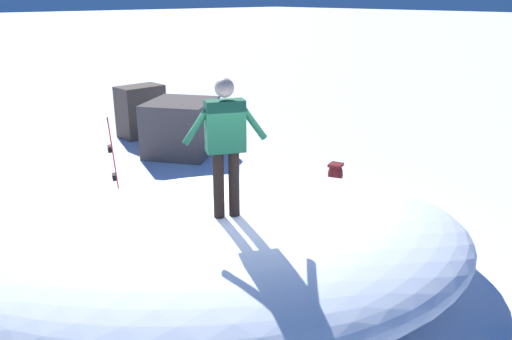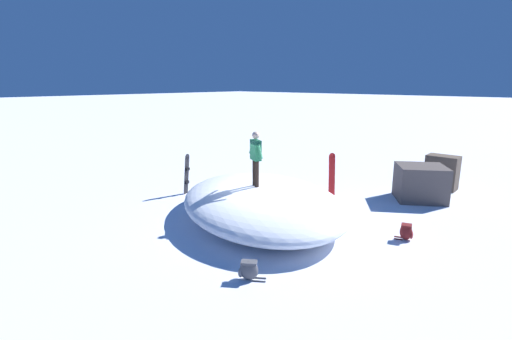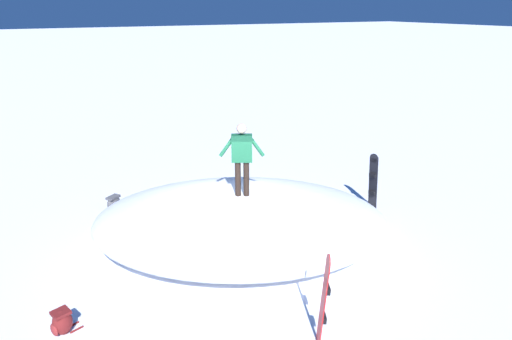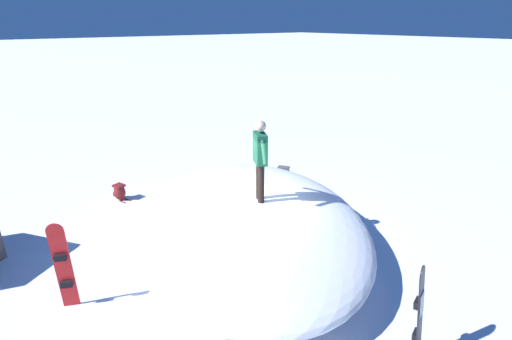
{
  "view_description": "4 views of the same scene",
  "coord_description": "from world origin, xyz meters",
  "px_view_note": "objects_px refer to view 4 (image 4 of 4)",
  "views": [
    {
      "loc": [
        4.81,
        -4.21,
        3.83
      ],
      "look_at": [
        0.33,
        -0.06,
        1.73
      ],
      "focal_mm": 35.91,
      "sensor_mm": 36.0,
      "label": 1
    },
    {
      "loc": [
        8.76,
        7.49,
        4.42
      ],
      "look_at": [
        -0.14,
        -0.58,
        1.58
      ],
      "focal_mm": 26.23,
      "sensor_mm": 36.0,
      "label": 2
    },
    {
      "loc": [
        -8.69,
        3.95,
        5.41
      ],
      "look_at": [
        -0.38,
        -0.48,
        1.92
      ],
      "focal_mm": 31.17,
      "sensor_mm": 36.0,
      "label": 3
    },
    {
      "loc": [
        -4.7,
        -6.32,
        4.79
      ],
      "look_at": [
        0.29,
        0.0,
        1.67
      ],
      "focal_mm": 27.18,
      "sensor_mm": 36.0,
      "label": 4
    }
  ],
  "objects_px": {
    "snowboarder_standing": "(260,155)",
    "backpack_far": "(119,192)",
    "snowboard_secondary_upright": "(63,265)",
    "snowboard_primary_upright": "(419,315)",
    "backpack_near": "(284,173)"
  },
  "relations": [
    {
      "from": "snowboarder_standing",
      "to": "backpack_near",
      "type": "distance_m",
      "value": 4.36
    },
    {
      "from": "snowboard_primary_upright",
      "to": "backpack_far",
      "type": "xyz_separation_m",
      "value": [
        -1.41,
        8.27,
        -0.61
      ]
    },
    {
      "from": "snowboarder_standing",
      "to": "snowboard_secondary_upright",
      "type": "distance_m",
      "value": 4.18
    },
    {
      "from": "snowboarder_standing",
      "to": "backpack_far",
      "type": "relative_size",
      "value": 3.23
    },
    {
      "from": "snowboard_secondary_upright",
      "to": "backpack_far",
      "type": "distance_m",
      "value": 4.55
    },
    {
      "from": "backpack_near",
      "to": "backpack_far",
      "type": "xyz_separation_m",
      "value": [
        -4.65,
        1.83,
        0.01
      ]
    },
    {
      "from": "snowboarder_standing",
      "to": "snowboard_secondary_upright",
      "type": "height_order",
      "value": "snowboarder_standing"
    },
    {
      "from": "snowboarder_standing",
      "to": "backpack_near",
      "type": "relative_size",
      "value": 2.8
    },
    {
      "from": "snowboarder_standing",
      "to": "backpack_far",
      "type": "distance_m",
      "value": 5.02
    },
    {
      "from": "snowboard_secondary_upright",
      "to": "backpack_far",
      "type": "relative_size",
      "value": 3.12
    },
    {
      "from": "backpack_far",
      "to": "snowboarder_standing",
      "type": "bearing_deg",
      "value": -69.22
    },
    {
      "from": "snowboard_secondary_upright",
      "to": "backpack_near",
      "type": "distance_m",
      "value": 7.28
    },
    {
      "from": "snowboard_primary_upright",
      "to": "backpack_far",
      "type": "bearing_deg",
      "value": 99.7
    },
    {
      "from": "backpack_near",
      "to": "backpack_far",
      "type": "distance_m",
      "value": 5.0
    },
    {
      "from": "backpack_far",
      "to": "backpack_near",
      "type": "bearing_deg",
      "value": -21.42
    }
  ]
}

